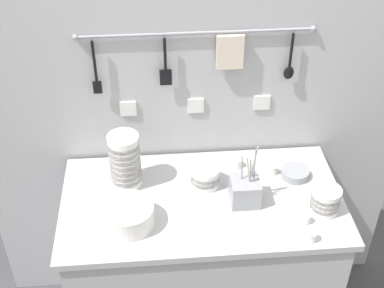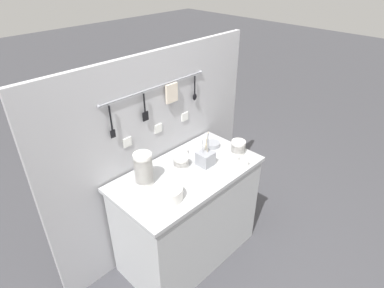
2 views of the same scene
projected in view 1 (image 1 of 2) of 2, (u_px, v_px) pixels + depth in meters
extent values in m
cube|color=#B7BABC|center=(202.00, 201.00, 2.22)|extent=(1.17, 0.62, 0.03)
cube|color=#B7BABC|center=(201.00, 271.00, 2.49)|extent=(1.12, 0.60, 0.86)
cube|color=#B2B2B7|center=(195.00, 151.00, 2.50)|extent=(1.97, 0.04, 1.74)
cylinder|color=#93969E|center=(196.00, 33.00, 2.11)|extent=(0.94, 0.01, 0.01)
sphere|color=#93969E|center=(75.00, 37.00, 2.07)|extent=(0.02, 0.02, 0.02)
sphere|color=#93969E|center=(313.00, 29.00, 2.14)|extent=(0.02, 0.02, 0.02)
cylinder|color=black|center=(94.00, 62.00, 2.13)|extent=(0.01, 0.01, 0.18)
cube|color=black|center=(98.00, 87.00, 2.20)|extent=(0.04, 0.01, 0.06)
cylinder|color=#93969E|center=(92.00, 38.00, 2.08)|extent=(0.01, 0.01, 0.02)
cylinder|color=black|center=(165.00, 55.00, 2.14)|extent=(0.01, 0.01, 0.15)
cube|color=black|center=(166.00, 77.00, 2.20)|extent=(0.05, 0.01, 0.07)
cylinder|color=#93969E|center=(164.00, 36.00, 2.10)|extent=(0.01, 0.01, 0.02)
cube|color=beige|center=(230.00, 52.00, 2.16)|extent=(0.11, 0.02, 0.15)
cylinder|color=#93969E|center=(230.00, 33.00, 2.12)|extent=(0.01, 0.01, 0.02)
cylinder|color=black|center=(291.00, 51.00, 2.18)|extent=(0.01, 0.01, 0.15)
ellipsoid|color=black|center=(289.00, 73.00, 2.24)|extent=(0.04, 0.02, 0.06)
cylinder|color=#93969E|center=(293.00, 31.00, 2.14)|extent=(0.01, 0.01, 0.02)
cube|color=white|center=(128.00, 109.00, 2.30)|extent=(0.07, 0.01, 0.07)
cube|color=white|center=(196.00, 105.00, 2.32)|extent=(0.07, 0.01, 0.07)
cube|color=white|center=(262.00, 102.00, 2.34)|extent=(0.07, 0.01, 0.07)
cylinder|color=white|center=(205.00, 181.00, 2.27)|extent=(0.12, 0.12, 0.04)
cylinder|color=white|center=(205.00, 177.00, 2.26)|extent=(0.12, 0.12, 0.04)
cylinder|color=white|center=(205.00, 172.00, 2.25)|extent=(0.12, 0.12, 0.04)
cylinder|color=white|center=(127.00, 179.00, 2.28)|extent=(0.13, 0.13, 0.05)
cylinder|color=white|center=(126.00, 174.00, 2.26)|extent=(0.13, 0.13, 0.05)
cylinder|color=white|center=(126.00, 169.00, 2.24)|extent=(0.13, 0.13, 0.05)
cylinder|color=white|center=(125.00, 163.00, 2.23)|extent=(0.13, 0.13, 0.05)
cylinder|color=white|center=(125.00, 158.00, 2.21)|extent=(0.13, 0.13, 0.05)
cylinder|color=white|center=(124.00, 153.00, 2.19)|extent=(0.13, 0.13, 0.05)
cylinder|color=white|center=(124.00, 147.00, 2.17)|extent=(0.13, 0.13, 0.05)
cylinder|color=white|center=(123.00, 142.00, 2.16)|extent=(0.13, 0.13, 0.05)
cylinder|color=white|center=(324.00, 206.00, 2.15)|extent=(0.12, 0.12, 0.04)
cylinder|color=white|center=(325.00, 202.00, 2.13)|extent=(0.12, 0.12, 0.04)
cylinder|color=white|center=(326.00, 198.00, 2.12)|extent=(0.12, 0.12, 0.04)
cylinder|color=white|center=(327.00, 194.00, 2.11)|extent=(0.12, 0.12, 0.04)
cylinder|color=white|center=(129.00, 223.00, 2.10)|extent=(0.20, 0.20, 0.01)
cylinder|color=white|center=(129.00, 221.00, 2.09)|extent=(0.20, 0.20, 0.01)
cylinder|color=white|center=(128.00, 220.00, 2.09)|extent=(0.20, 0.20, 0.01)
cylinder|color=white|center=(128.00, 218.00, 2.08)|extent=(0.20, 0.20, 0.01)
cylinder|color=white|center=(128.00, 216.00, 2.08)|extent=(0.20, 0.20, 0.01)
cylinder|color=white|center=(128.00, 215.00, 2.07)|extent=(0.20, 0.20, 0.01)
cylinder|color=white|center=(128.00, 213.00, 2.07)|extent=(0.20, 0.20, 0.01)
cylinder|color=white|center=(128.00, 211.00, 2.06)|extent=(0.20, 0.20, 0.01)
cylinder|color=white|center=(127.00, 210.00, 2.05)|extent=(0.20, 0.20, 0.01)
cylinder|color=white|center=(127.00, 208.00, 2.05)|extent=(0.20, 0.20, 0.01)
cylinder|color=#93969E|center=(295.00, 173.00, 2.32)|extent=(0.12, 0.12, 0.04)
cube|color=#93969E|center=(245.00, 191.00, 2.17)|extent=(0.12, 0.12, 0.11)
cylinder|color=#93969E|center=(254.00, 172.00, 2.11)|extent=(0.01, 0.03, 0.20)
cylinder|color=#93969E|center=(242.00, 173.00, 2.13)|extent=(0.01, 0.02, 0.17)
cylinder|color=#C6B793|center=(252.00, 167.00, 2.13)|extent=(0.03, 0.02, 0.21)
cylinder|color=#93969E|center=(250.00, 175.00, 2.11)|extent=(0.02, 0.03, 0.18)
cylinder|color=#C6B793|center=(249.00, 175.00, 2.11)|extent=(0.03, 0.01, 0.18)
cylinder|color=#93969E|center=(254.00, 168.00, 2.13)|extent=(0.01, 0.04, 0.21)
cylinder|color=white|center=(237.00, 163.00, 2.37)|extent=(0.04, 0.04, 0.04)
cylinder|color=white|center=(306.00, 218.00, 2.10)|extent=(0.04, 0.04, 0.04)
cylinder|color=white|center=(272.00, 170.00, 2.33)|extent=(0.04, 0.04, 0.04)
cylinder|color=white|center=(311.00, 236.00, 2.02)|extent=(0.04, 0.04, 0.04)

